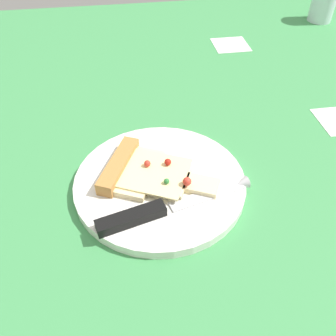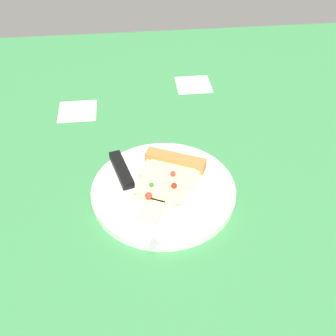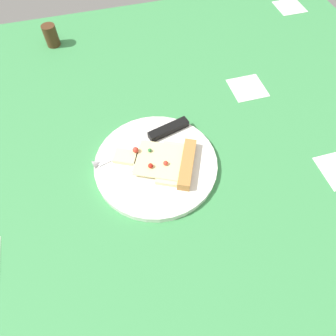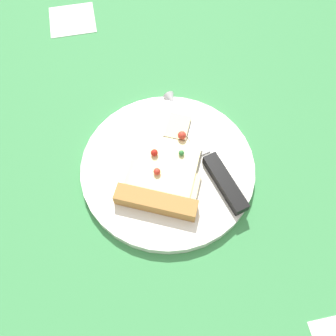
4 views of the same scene
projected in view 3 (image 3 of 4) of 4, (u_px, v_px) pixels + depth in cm
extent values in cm
cube|color=#3D8C4C|center=(166.00, 201.00, 64.08)|extent=(150.00, 150.00, 3.00)
cube|color=white|center=(247.00, 88.00, 80.93)|extent=(9.00, 9.00, 0.20)
cube|color=white|center=(289.00, 7.00, 102.70)|extent=(9.00, 9.00, 0.20)
cylinder|color=white|center=(155.00, 164.00, 66.43)|extent=(27.01, 27.01, 1.59)
cube|color=beige|center=(173.00, 164.00, 64.98)|extent=(10.12, 12.51, 1.00)
cube|color=beige|center=(148.00, 160.00, 65.48)|extent=(8.14, 8.90, 1.00)
cube|color=beige|center=(126.00, 157.00, 65.93)|extent=(6.24, 5.47, 1.00)
cube|color=#F2E099|center=(160.00, 160.00, 64.71)|extent=(12.97, 12.59, 0.30)
cube|color=#B27A3D|center=(187.00, 164.00, 64.20)|extent=(7.47, 11.96, 2.20)
sphere|color=red|center=(166.00, 163.00, 63.47)|extent=(1.05, 1.05, 1.05)
sphere|color=red|center=(136.00, 150.00, 65.17)|extent=(1.32, 1.32, 1.32)
sphere|color=#2D7A38|center=(150.00, 150.00, 65.41)|extent=(0.86, 0.86, 0.86)
sphere|color=#B21E14|center=(151.00, 166.00, 63.08)|extent=(1.09, 1.09, 1.09)
cube|color=silver|center=(122.00, 152.00, 67.10)|extent=(12.11, 5.01, 0.30)
cone|color=silver|center=(98.00, 163.00, 65.45)|extent=(2.45, 2.45, 2.00)
cube|color=black|center=(169.00, 129.00, 69.87)|extent=(10.23, 4.69, 1.60)
cylinder|color=#4C2D19|center=(51.00, 35.00, 88.56)|extent=(3.98, 3.98, 6.17)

